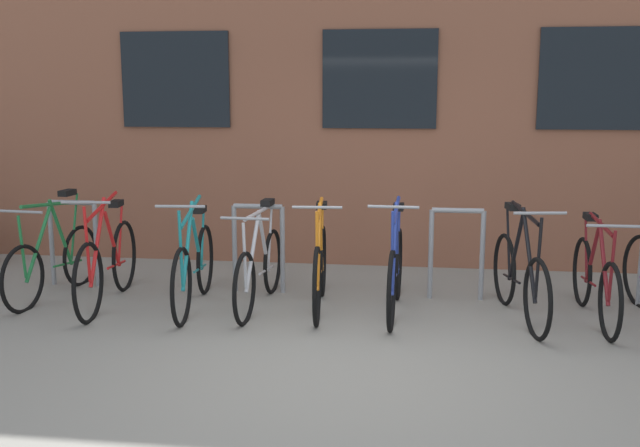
{
  "coord_description": "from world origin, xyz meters",
  "views": [
    {
      "loc": [
        0.44,
        -5.25,
        2.05
      ],
      "look_at": [
        -0.47,
        1.6,
        0.79
      ],
      "focal_mm": 40.89,
      "sensor_mm": 36.0,
      "label": 1
    }
  ],
  "objects_px": {
    "bicycle_teal": "(194,267)",
    "bicycle_red": "(107,264)",
    "bicycle_green": "(54,261)",
    "bicycle_orange": "(320,268)",
    "bicycle_black": "(520,277)",
    "bicycle_maroon": "(595,280)",
    "bicycle_silver": "(260,268)",
    "bicycle_blue": "(395,271)"
  },
  "relations": [
    {
      "from": "bicycle_green",
      "to": "bicycle_silver",
      "type": "relative_size",
      "value": 0.96
    },
    {
      "from": "bicycle_green",
      "to": "bicycle_maroon",
      "type": "bearing_deg",
      "value": -0.9
    },
    {
      "from": "bicycle_maroon",
      "to": "bicycle_green",
      "type": "xyz_separation_m",
      "value": [
        -5.21,
        0.08,
        0.0
      ]
    },
    {
      "from": "bicycle_maroon",
      "to": "bicycle_red",
      "type": "relative_size",
      "value": 0.94
    },
    {
      "from": "bicycle_green",
      "to": "bicycle_orange",
      "type": "height_order",
      "value": "bicycle_orange"
    },
    {
      "from": "bicycle_teal",
      "to": "bicycle_silver",
      "type": "bearing_deg",
      "value": 9.72
    },
    {
      "from": "bicycle_silver",
      "to": "bicycle_orange",
      "type": "bearing_deg",
      "value": 1.78
    },
    {
      "from": "bicycle_maroon",
      "to": "bicycle_orange",
      "type": "distance_m",
      "value": 2.51
    },
    {
      "from": "bicycle_black",
      "to": "bicycle_silver",
      "type": "bearing_deg",
      "value": 178.05
    },
    {
      "from": "bicycle_silver",
      "to": "bicycle_blue",
      "type": "bearing_deg",
      "value": -1.01
    },
    {
      "from": "bicycle_green",
      "to": "bicycle_orange",
      "type": "xyz_separation_m",
      "value": [
        2.7,
        -0.03,
        0.02
      ]
    },
    {
      "from": "bicycle_orange",
      "to": "bicycle_silver",
      "type": "distance_m",
      "value": 0.58
    },
    {
      "from": "bicycle_red",
      "to": "bicycle_blue",
      "type": "bearing_deg",
      "value": 2.05
    },
    {
      "from": "bicycle_teal",
      "to": "bicycle_red",
      "type": "bearing_deg",
      "value": -178.89
    },
    {
      "from": "bicycle_maroon",
      "to": "bicycle_blue",
      "type": "xyz_separation_m",
      "value": [
        -1.79,
        0.01,
        0.02
      ]
    },
    {
      "from": "bicycle_blue",
      "to": "bicycle_orange",
      "type": "xyz_separation_m",
      "value": [
        -0.71,
        0.04,
        -0.0
      ]
    },
    {
      "from": "bicycle_silver",
      "to": "bicycle_black",
      "type": "bearing_deg",
      "value": -1.95
    },
    {
      "from": "bicycle_orange",
      "to": "bicycle_black",
      "type": "xyz_separation_m",
      "value": [
        1.84,
        -0.1,
        -0.0
      ]
    },
    {
      "from": "bicycle_maroon",
      "to": "bicycle_silver",
      "type": "bearing_deg",
      "value": 179.39
    },
    {
      "from": "bicycle_teal",
      "to": "bicycle_silver",
      "type": "xyz_separation_m",
      "value": [
        0.62,
        0.11,
        -0.02
      ]
    },
    {
      "from": "bicycle_silver",
      "to": "bicycle_black",
      "type": "relative_size",
      "value": 1.01
    },
    {
      "from": "bicycle_teal",
      "to": "bicycle_blue",
      "type": "distance_m",
      "value": 1.92
    },
    {
      "from": "bicycle_orange",
      "to": "bicycle_black",
      "type": "relative_size",
      "value": 0.98
    },
    {
      "from": "bicycle_orange",
      "to": "bicycle_red",
      "type": "relative_size",
      "value": 0.93
    },
    {
      "from": "bicycle_silver",
      "to": "bicycle_green",
      "type": "bearing_deg",
      "value": 178.68
    },
    {
      "from": "bicycle_maroon",
      "to": "bicycle_green",
      "type": "height_order",
      "value": "bicycle_green"
    },
    {
      "from": "bicycle_teal",
      "to": "bicycle_blue",
      "type": "relative_size",
      "value": 1.03
    },
    {
      "from": "bicycle_red",
      "to": "bicycle_silver",
      "type": "bearing_deg",
      "value": 4.73
    },
    {
      "from": "bicycle_green",
      "to": "bicycle_silver",
      "type": "xyz_separation_m",
      "value": [
        2.12,
        -0.05,
        0.0
      ]
    },
    {
      "from": "bicycle_maroon",
      "to": "bicycle_orange",
      "type": "height_order",
      "value": "bicycle_orange"
    },
    {
      "from": "bicycle_maroon",
      "to": "bicycle_teal",
      "type": "bearing_deg",
      "value": -178.88
    },
    {
      "from": "bicycle_orange",
      "to": "bicycle_red",
      "type": "xyz_separation_m",
      "value": [
        -2.06,
        -0.14,
        0.01
      ]
    },
    {
      "from": "bicycle_maroon",
      "to": "bicycle_black",
      "type": "xyz_separation_m",
      "value": [
        -0.67,
        -0.05,
        0.02
      ]
    },
    {
      "from": "bicycle_green",
      "to": "bicycle_red",
      "type": "height_order",
      "value": "bicycle_red"
    },
    {
      "from": "bicycle_maroon",
      "to": "bicycle_blue",
      "type": "height_order",
      "value": "bicycle_blue"
    },
    {
      "from": "bicycle_orange",
      "to": "bicycle_silver",
      "type": "relative_size",
      "value": 0.98
    },
    {
      "from": "bicycle_maroon",
      "to": "bicycle_black",
      "type": "relative_size",
      "value": 0.99
    },
    {
      "from": "bicycle_maroon",
      "to": "bicycle_silver",
      "type": "xyz_separation_m",
      "value": [
        -3.09,
        0.03,
        0.0
      ]
    },
    {
      "from": "bicycle_silver",
      "to": "bicycle_red",
      "type": "height_order",
      "value": "bicycle_red"
    },
    {
      "from": "bicycle_maroon",
      "to": "bicycle_silver",
      "type": "distance_m",
      "value": 3.09
    },
    {
      "from": "bicycle_green",
      "to": "bicycle_blue",
      "type": "bearing_deg",
      "value": -1.2
    },
    {
      "from": "bicycle_black",
      "to": "bicycle_red",
      "type": "distance_m",
      "value": 3.9
    }
  ]
}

